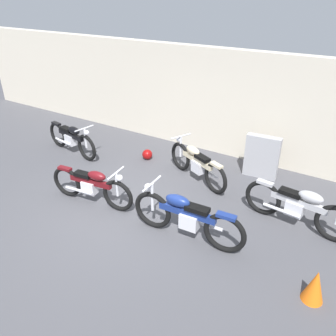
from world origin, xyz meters
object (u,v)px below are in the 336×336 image
at_px(traffic_cone, 315,286).
at_px(motorcycle_cream, 197,163).
at_px(stone_marker, 262,157).
at_px(motorcycle_maroon, 92,185).
at_px(motorcycle_silver, 299,207).
at_px(helmet, 147,154).
at_px(motorcycle_blue, 186,217).
at_px(motorcycle_black, 72,138).

xyz_separation_m(traffic_cone, motorcycle_cream, (-3.11, 2.23, 0.17)).
distance_m(stone_marker, motorcycle_maroon, 4.01).
relative_size(motorcycle_silver, motorcycle_cream, 1.12).
xyz_separation_m(stone_marker, motorcycle_silver, (1.23, -1.56, -0.07)).
distance_m(stone_marker, traffic_cone, 3.72).
height_order(stone_marker, helmet, stone_marker).
height_order(motorcycle_maroon, motorcycle_blue, motorcycle_blue).
height_order(helmet, motorcycle_cream, motorcycle_cream).
relative_size(stone_marker, motorcycle_black, 0.51).
distance_m(motorcycle_cream, motorcycle_blue, 2.16).
height_order(motorcycle_cream, motorcycle_blue, motorcycle_blue).
height_order(traffic_cone, motorcycle_cream, motorcycle_cream).
bearing_deg(motorcycle_cream, helmet, 14.37).
relative_size(motorcycle_black, motorcycle_maroon, 1.02).
bearing_deg(helmet, motorcycle_black, -158.26).
distance_m(stone_marker, motorcycle_black, 5.04).
xyz_separation_m(helmet, motorcycle_blue, (2.45, -2.28, 0.34)).
distance_m(motorcycle_maroon, motorcycle_blue, 2.24).
distance_m(helmet, motorcycle_silver, 4.19).
bearing_deg(motorcycle_silver, motorcycle_black, -174.64).
distance_m(stone_marker, motorcycle_silver, 1.99).
height_order(stone_marker, motorcycle_cream, stone_marker).
relative_size(helmet, motorcycle_maroon, 0.14).
relative_size(stone_marker, helmet, 3.84).
distance_m(motorcycle_black, motorcycle_cream, 3.62).
relative_size(motorcycle_maroon, motorcycle_silver, 0.94).
xyz_separation_m(stone_marker, traffic_cone, (1.87, -3.21, -0.25)).
height_order(stone_marker, motorcycle_blue, stone_marker).
bearing_deg(motorcycle_black, stone_marker, 26.39).
bearing_deg(motorcycle_cream, motorcycle_silver, -168.92).
height_order(traffic_cone, motorcycle_maroon, motorcycle_maroon).
height_order(helmet, motorcycle_silver, motorcycle_silver).
bearing_deg(motorcycle_cream, motorcycle_blue, 136.93).
xyz_separation_m(helmet, motorcycle_cream, (1.63, -0.29, 0.31)).
height_order(stone_marker, traffic_cone, stone_marker).
distance_m(stone_marker, helmet, 2.96).
distance_m(motorcycle_black, motorcycle_maroon, 2.67).
bearing_deg(motorcycle_maroon, motorcycle_silver, 13.98).
relative_size(traffic_cone, motorcycle_cream, 0.29).
bearing_deg(motorcycle_silver, helmet, 174.17).
bearing_deg(motorcycle_black, motorcycle_silver, 8.59).
bearing_deg(stone_marker, motorcycle_black, -163.06).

